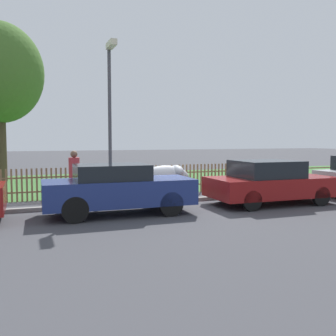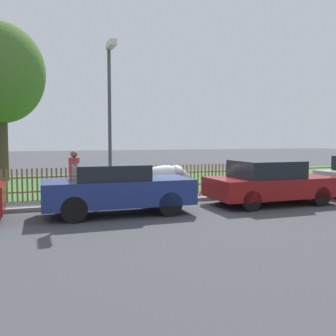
{
  "view_description": "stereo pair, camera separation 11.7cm",
  "coord_description": "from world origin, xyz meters",
  "px_view_note": "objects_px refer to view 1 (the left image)",
  "views": [
    {
      "loc": [
        -4.72,
        -11.28,
        2.08
      ],
      "look_at": [
        -0.1,
        0.71,
        1.1
      ],
      "focal_mm": 40.0,
      "sensor_mm": 36.0,
      "label": 1
    },
    {
      "loc": [
        -4.61,
        -11.32,
        2.08
      ],
      "look_at": [
        -0.1,
        0.71,
        1.1
      ],
      "focal_mm": 40.0,
      "sensor_mm": 36.0,
      "label": 2
    }
  ],
  "objects_px": {
    "parked_car_red_compact": "(270,182)",
    "covered_motorcycle": "(166,179)",
    "parked_car_navy_estate": "(118,188)",
    "pedestrian_near_fence": "(74,174)",
    "street_lamp": "(110,102)"
  },
  "relations": [
    {
      "from": "parked_car_red_compact",
      "to": "covered_motorcycle",
      "type": "height_order",
      "value": "parked_car_red_compact"
    },
    {
      "from": "parked_car_navy_estate",
      "to": "parked_car_red_compact",
      "type": "relative_size",
      "value": 1.01
    },
    {
      "from": "covered_motorcycle",
      "to": "parked_car_navy_estate",
      "type": "bearing_deg",
      "value": -139.92
    },
    {
      "from": "covered_motorcycle",
      "to": "pedestrian_near_fence",
      "type": "xyz_separation_m",
      "value": [
        -3.15,
        0.07,
        0.27
      ]
    },
    {
      "from": "parked_car_navy_estate",
      "to": "parked_car_red_compact",
      "type": "height_order",
      "value": "parked_car_red_compact"
    },
    {
      "from": "parked_car_red_compact",
      "to": "covered_motorcycle",
      "type": "relative_size",
      "value": 1.99
    },
    {
      "from": "parked_car_red_compact",
      "to": "covered_motorcycle",
      "type": "xyz_separation_m",
      "value": [
        -2.72,
        2.27,
        -0.01
      ]
    },
    {
      "from": "covered_motorcycle",
      "to": "pedestrian_near_fence",
      "type": "relative_size",
      "value": 1.19
    },
    {
      "from": "street_lamp",
      "to": "parked_car_navy_estate",
      "type": "bearing_deg",
      "value": -96.76
    },
    {
      "from": "parked_car_red_compact",
      "to": "street_lamp",
      "type": "distance_m",
      "value": 5.71
    },
    {
      "from": "pedestrian_near_fence",
      "to": "street_lamp",
      "type": "bearing_deg",
      "value": 55.77
    },
    {
      "from": "parked_car_navy_estate",
      "to": "covered_motorcycle",
      "type": "relative_size",
      "value": 2.02
    },
    {
      "from": "parked_car_navy_estate",
      "to": "street_lamp",
      "type": "height_order",
      "value": "street_lamp"
    },
    {
      "from": "pedestrian_near_fence",
      "to": "parked_car_red_compact",
      "type": "bearing_deg",
      "value": 58.39
    },
    {
      "from": "parked_car_navy_estate",
      "to": "covered_motorcycle",
      "type": "xyz_separation_m",
      "value": [
        2.25,
        2.18,
        -0.03
      ]
    }
  ]
}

